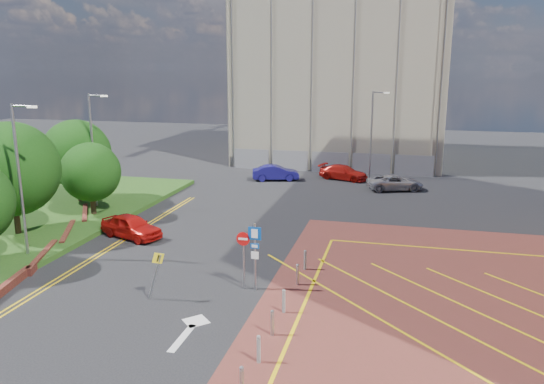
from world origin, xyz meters
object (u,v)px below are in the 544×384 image
at_px(tree_b, 11,169).
at_px(warning_sign, 156,270).
at_px(tree_d, 77,154).
at_px(lamp_left_far, 93,146).
at_px(car_blue_back, 276,173).
at_px(lamp_left_near, 20,174).
at_px(sign_cluster, 251,250).
at_px(car_red_left, 131,226).
at_px(tree_c, 91,172).
at_px(lamp_back, 372,131).
at_px(car_red_back, 343,172).
at_px(car_silver_back, 395,183).

height_order(tree_b, warning_sign, tree_b).
relative_size(tree_b, tree_d, 1.11).
height_order(tree_b, lamp_left_far, lamp_left_far).
distance_m(lamp_left_far, car_blue_back, 16.98).
height_order(tree_b, tree_d, tree_b).
xyz_separation_m(lamp_left_near, car_blue_back, (8.15, 23.03, -3.96)).
bearing_deg(sign_cluster, car_red_left, 148.05).
height_order(lamp_left_near, warning_sign, lamp_left_near).
distance_m(tree_c, lamp_back, 25.19).
bearing_deg(car_red_left, tree_d, 70.71).
xyz_separation_m(tree_c, car_red_left, (4.63, -3.30, -2.49)).
bearing_deg(car_blue_back, warning_sign, 164.60).
xyz_separation_m(lamp_back, car_red_left, (-12.95, -21.30, -3.66)).
xyz_separation_m(tree_b, car_red_back, (17.21, 21.83, -3.58)).
distance_m(tree_b, car_blue_back, 23.23).
relative_size(lamp_left_near, car_red_back, 1.77).
bearing_deg(sign_cluster, tree_c, 146.84).
bearing_deg(lamp_back, tree_b, -130.41).
bearing_deg(warning_sign, car_red_back, 79.65).
xyz_separation_m(tree_d, car_red_back, (18.21, 13.83, -3.21)).
xyz_separation_m(warning_sign, car_red_left, (-5.47, 7.85, -0.72)).
xyz_separation_m(tree_b, car_blue_back, (11.23, 20.03, -3.54)).
bearing_deg(sign_cluster, tree_d, 144.42).
bearing_deg(lamp_left_far, sign_cluster, -36.82).
distance_m(car_red_back, car_silver_back, 5.70).
height_order(tree_d, car_blue_back, tree_d).
xyz_separation_m(lamp_left_near, lamp_left_far, (-2.00, 10.00, 0.00)).
bearing_deg(lamp_left_far, car_blue_back, 52.08).
bearing_deg(warning_sign, sign_cluster, 29.92).
bearing_deg(car_blue_back, car_red_back, -90.52).
distance_m(lamp_left_near, car_blue_back, 24.74).
bearing_deg(car_red_back, sign_cluster, -165.24).
xyz_separation_m(sign_cluster, car_red_back, (1.41, 25.84, -1.30)).
xyz_separation_m(lamp_left_near, car_silver_back, (18.80, 21.56, -4.02)).
bearing_deg(car_blue_back, lamp_left_near, 143.21).
height_order(lamp_back, car_red_back, lamp_back).
bearing_deg(lamp_back, sign_cluster, -97.97).
bearing_deg(lamp_left_near, tree_c, 97.69).
bearing_deg(tree_c, car_red_back, 47.90).
height_order(lamp_left_far, lamp_back, lamp_left_far).
xyz_separation_m(lamp_left_far, sign_cluster, (14.72, -11.02, -2.71)).
distance_m(lamp_left_far, car_red_back, 22.27).
bearing_deg(car_silver_back, warning_sign, 139.73).
relative_size(warning_sign, car_red_left, 0.54).
bearing_deg(lamp_left_near, lamp_left_far, 101.31).
distance_m(sign_cluster, car_silver_back, 23.42).
distance_m(tree_c, car_silver_back, 24.20).
bearing_deg(tree_c, tree_d, 135.00).
distance_m(tree_b, tree_c, 5.49).
distance_m(car_red_left, car_silver_back, 22.74).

